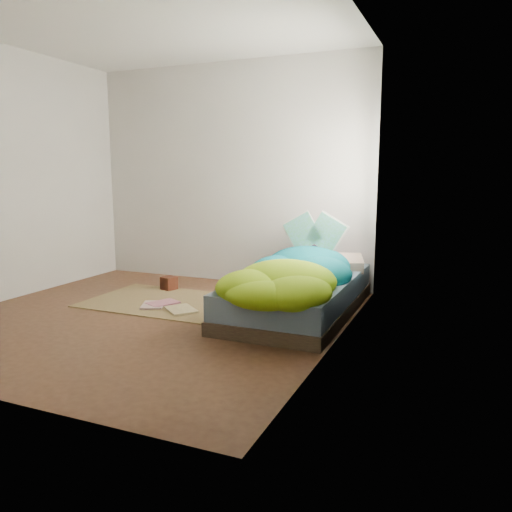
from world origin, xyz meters
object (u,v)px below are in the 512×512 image
Objects in this scene: open_book at (315,222)px; pillow_magenta at (316,245)px; floor_book_b at (157,301)px; bed at (299,295)px; wooden_box at (169,283)px; floor_book_a at (142,305)px.

pillow_magenta is at bearing 97.86° from open_book.
pillow_magenta is 1.37× the size of floor_book_b.
open_book is 1.74× the size of floor_book_b.
bed is 0.75m from open_book.
floor_book_b is (-1.37, -1.03, -0.52)m from pillow_magenta.
bed is 1.45m from floor_book_b.
pillow_magenta is 2.78× the size of wooden_box.
floor_book_a is (-1.48, -0.44, -0.15)m from bed.
floor_book_b is (-1.47, -0.60, -0.81)m from open_book.
bed is 1.55m from floor_book_a.
pillow_magenta is 1.37× the size of floor_book_a.
open_book is 1.89m from floor_book_a.
floor_book_a is at bearing -158.45° from open_book.
floor_book_b is at bearing -163.08° from open_book.
pillow_magenta is 0.79× the size of open_book.
open_book reaches higher than pillow_magenta.
floor_book_a is at bearing -163.42° from bed.
pillow_magenta is 0.53m from open_book.
pillow_magenta is 1.71m from wooden_box.
bed is 13.78× the size of wooden_box.
open_book is (0.05, 0.33, 0.67)m from bed.
wooden_box is (-1.63, 0.29, -0.08)m from bed.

